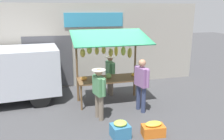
# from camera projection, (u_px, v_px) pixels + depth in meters

# --- Properties ---
(ground_plane) EXTENTS (40.00, 40.00, 0.00)m
(ground_plane) POSITION_uv_depth(u_px,v_px,m) (110.00, 102.00, 8.06)
(ground_plane) COLOR #424244
(street_backdrop) EXTENTS (9.00, 0.30, 3.40)m
(street_backdrop) POSITION_uv_depth(u_px,v_px,m) (96.00, 45.00, 9.66)
(street_backdrop) COLOR #9E998E
(street_backdrop) RESTS_ON ground
(market_stall) EXTENTS (2.50, 1.46, 2.50)m
(market_stall) POSITION_uv_depth(u_px,v_px,m) (109.00, 59.00, 7.71)
(market_stall) COLOR brown
(market_stall) RESTS_ON ground
(vendor_with_sunhat) EXTENTS (0.39, 0.66, 1.51)m
(vendor_with_sunhat) POSITION_uv_depth(u_px,v_px,m) (110.00, 72.00, 8.59)
(vendor_with_sunhat) COLOR #726656
(vendor_with_sunhat) RESTS_ON ground
(shopper_in_grey_tee) EXTENTS (0.40, 0.66, 1.55)m
(shopper_in_grey_tee) POSITION_uv_depth(u_px,v_px,m) (99.00, 90.00, 6.63)
(shopper_in_grey_tee) COLOR #726656
(shopper_in_grey_tee) RESTS_ON ground
(shopper_in_striped_shirt) EXTENTS (0.33, 0.70, 1.70)m
(shopper_in_striped_shirt) POSITION_uv_depth(u_px,v_px,m) (142.00, 81.00, 7.14)
(shopper_in_striped_shirt) COLOR navy
(shopper_in_striped_shirt) RESTS_ON ground
(produce_crate_near) EXTENTS (0.49, 0.46, 0.45)m
(produce_crate_near) POSITION_uv_depth(u_px,v_px,m) (120.00, 130.00, 5.83)
(produce_crate_near) COLOR teal
(produce_crate_near) RESTS_ON ground
(produce_crate_side) EXTENTS (0.61, 0.40, 0.39)m
(produce_crate_side) POSITION_uv_depth(u_px,v_px,m) (153.00, 129.00, 5.91)
(produce_crate_side) COLOR #D1661E
(produce_crate_side) RESTS_ON ground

